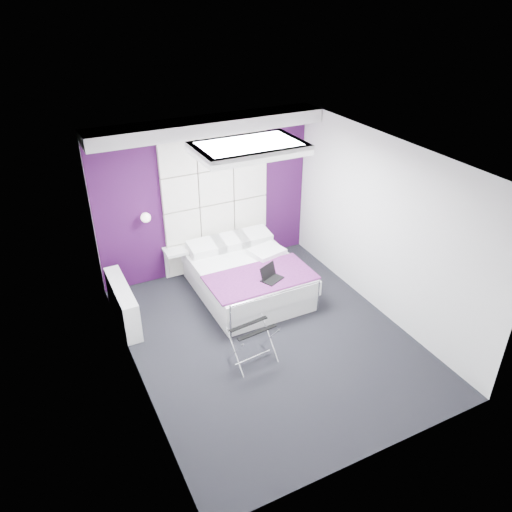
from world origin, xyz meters
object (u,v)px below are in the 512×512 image
at_px(radiator, 123,303).
at_px(luggage_rack, 253,345).
at_px(wall_lamp, 145,217).
at_px(bed, 247,276).
at_px(nightstand, 178,250).
at_px(laptop, 271,275).

xyz_separation_m(radiator, luggage_rack, (1.28, -1.62, -0.03)).
height_order(wall_lamp, radiator, wall_lamp).
height_order(wall_lamp, bed, wall_lamp).
xyz_separation_m(nightstand, laptop, (0.94, -1.41, 0.04)).
xyz_separation_m(luggage_rack, laptop, (0.76, 0.93, 0.32)).
height_order(wall_lamp, nightstand, wall_lamp).
height_order(nightstand, laptop, laptop).
bearing_deg(nightstand, luggage_rack, -85.46).
height_order(bed, laptop, laptop).
bearing_deg(laptop, wall_lamp, 109.35).
bearing_deg(bed, radiator, 176.66).
height_order(radiator, luggage_rack, radiator).
height_order(wall_lamp, luggage_rack, wall_lamp).
distance_m(nightstand, luggage_rack, 2.36).
height_order(bed, luggage_rack, bed).
distance_m(wall_lamp, radiator, 1.35).
distance_m(radiator, bed, 1.93).
relative_size(bed, nightstand, 4.25).
height_order(nightstand, luggage_rack, nightstand).
xyz_separation_m(bed, nightstand, (-0.83, 0.83, 0.26)).
distance_m(bed, laptop, 0.66).
bearing_deg(bed, nightstand, 134.83).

